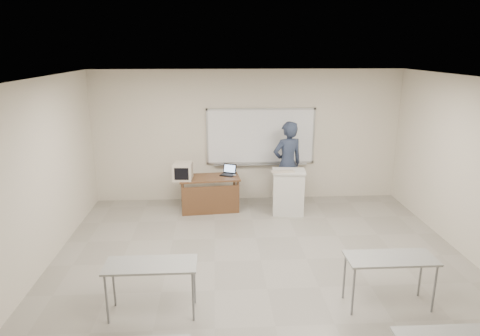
{
  "coord_description": "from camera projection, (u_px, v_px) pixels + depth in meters",
  "views": [
    {
      "loc": [
        -0.72,
        -5.58,
        3.44
      ],
      "look_at": [
        -0.28,
        2.2,
        1.25
      ],
      "focal_mm": 32.0,
      "sensor_mm": 36.0,
      "label": 1
    }
  ],
  "objects": [
    {
      "name": "presenter",
      "position": [
        287.0,
        164.0,
        9.47
      ],
      "size": [
        0.81,
        0.66,
        1.92
      ],
      "primitive_type": "imported",
      "rotation": [
        0.0,
        0.0,
        3.47
      ],
      "color": "black",
      "rests_on": "floor"
    },
    {
      "name": "instructor_desk",
      "position": [
        209.0,
        189.0,
        9.21
      ],
      "size": [
        1.29,
        0.65,
        0.75
      ],
      "rotation": [
        0.0,
        0.0,
        0.09
      ],
      "color": "brown",
      "rests_on": "floor"
    },
    {
      "name": "laptop",
      "position": [
        227.0,
        172.0,
        9.4
      ],
      "size": [
        0.3,
        0.28,
        0.22
      ],
      "rotation": [
        0.0,
        0.0,
        -0.41
      ],
      "color": "black",
      "rests_on": "instructor_desk"
    },
    {
      "name": "mouse",
      "position": [
        235.0,
        175.0,
        9.32
      ],
      "size": [
        0.09,
        0.06,
        0.03
      ],
      "primitive_type": "ellipsoid",
      "rotation": [
        0.0,
        0.0,
        -0.03
      ],
      "color": "#929498",
      "rests_on": "instructor_desk"
    },
    {
      "name": "student_desks",
      "position": [
        282.0,
        301.0,
        4.85
      ],
      "size": [
        4.4,
        2.2,
        0.73
      ],
      "color": "gray",
      "rests_on": "floor"
    },
    {
      "name": "whiteboard",
      "position": [
        261.0,
        137.0,
        9.76
      ],
      "size": [
        2.48,
        0.1,
        1.31
      ],
      "color": "white",
      "rests_on": "floor"
    },
    {
      "name": "floor",
      "position": [
        267.0,
        289.0,
        6.33
      ],
      "size": [
        7.0,
        8.0,
        0.01
      ],
      "primitive_type": "cube",
      "color": "gray",
      "rests_on": "ground"
    },
    {
      "name": "keyboard",
      "position": [
        283.0,
        172.0,
        8.86
      ],
      "size": [
        0.5,
        0.22,
        0.03
      ],
      "primitive_type": "cube",
      "rotation": [
        0.0,
        0.0,
        0.12
      ],
      "color": "#B8AC98",
      "rests_on": "podium"
    },
    {
      "name": "crt_monitor",
      "position": [
        183.0,
        171.0,
        9.05
      ],
      "size": [
        0.39,
        0.44,
        0.37
      ],
      "rotation": [
        0.0,
        0.0,
        -0.08
      ],
      "color": "#B8AC98",
      "rests_on": "instructor_desk"
    },
    {
      "name": "podium",
      "position": [
        288.0,
        192.0,
        9.11
      ],
      "size": [
        0.68,
        0.5,
        0.96
      ],
      "rotation": [
        0.0,
        0.0,
        -0.11
      ],
      "color": "beige",
      "rests_on": "floor"
    }
  ]
}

